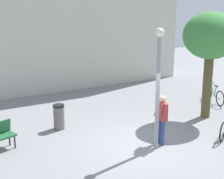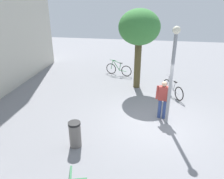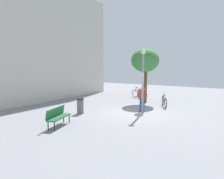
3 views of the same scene
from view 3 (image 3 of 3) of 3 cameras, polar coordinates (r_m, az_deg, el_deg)
ground_plane at (r=13.18m, az=6.54°, el=-6.30°), size 36.00×36.00×0.00m
building_facade at (r=18.52m, az=-18.90°, el=11.86°), size 15.14×2.00×9.48m
lamppost at (r=12.73m, az=8.43°, el=3.75°), size 0.28×0.28×3.86m
person_by_lamppost at (r=13.25m, az=8.21°, el=-2.00°), size 0.35×0.62×1.67m
park_bench at (r=10.47m, az=-14.61°, el=-6.80°), size 1.67×0.93×0.92m
plaza_tree at (r=16.62m, az=9.02°, el=7.60°), size 2.16×2.16×4.24m
bicycle_green at (r=18.99m, az=7.46°, el=-1.17°), size 0.57×1.75×0.97m
bicycle_silver at (r=15.30m, az=14.05°, el=-3.19°), size 1.61×0.91×0.97m
trash_bin at (r=12.93m, az=-8.65°, el=-4.44°), size 0.42×0.42×0.94m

